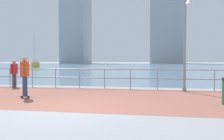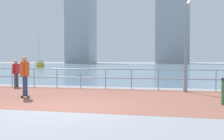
{
  "view_description": "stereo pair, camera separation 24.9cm",
  "coord_description": "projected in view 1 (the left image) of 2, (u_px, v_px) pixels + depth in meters",
  "views": [
    {
      "loc": [
        2.91,
        -7.72,
        1.56
      ],
      "look_at": [
        0.83,
        3.43,
        1.1
      ],
      "focal_mm": 41.11,
      "sensor_mm": 36.0,
      "label": 1
    },
    {
      "loc": [
        3.16,
        -7.67,
        1.56
      ],
      "look_at": [
        0.83,
        3.43,
        1.1
      ],
      "focal_mm": 41.11,
      "sensor_mm": 36.0,
      "label": 2
    }
  ],
  "objects": [
    {
      "name": "harbor_water",
      "position": [
        147.0,
        67.0,
        57.99
      ],
      "size": [
        180.0,
        88.0,
        0.0
      ],
      "primitive_type": "cube",
      "color": "slate",
      "rests_on": "ground"
    },
    {
      "name": "tower_brick",
      "position": [
        76.0,
        14.0,
        112.13
      ],
      "size": [
        10.71,
        12.9,
        44.79
      ],
      "color": "#A3A8B2",
      "rests_on": "ground"
    },
    {
      "name": "waterfront_railing",
      "position": [
        105.0,
        75.0,
        13.76
      ],
      "size": [
        25.25,
        0.06,
        1.07
      ],
      "color": "#8C99A3",
      "rests_on": "ground"
    },
    {
      "name": "lamppost",
      "position": [
        186.0,
        34.0,
        12.16
      ],
      "size": [
        0.4,
        0.8,
        5.04
      ],
      "color": "gray",
      "rests_on": "ground"
    },
    {
      "name": "skateboarder",
      "position": [
        25.0,
        73.0,
        10.31
      ],
      "size": [
        0.41,
        0.56,
        1.7
      ],
      "color": "black",
      "rests_on": "ground"
    },
    {
      "name": "ground",
      "position": [
        144.0,
        68.0,
        47.47
      ],
      "size": [
        220.0,
        220.0,
        0.0
      ],
      "primitive_type": "plane",
      "color": "gray"
    },
    {
      "name": "brick_paving",
      "position": [
        89.0,
        97.0,
        10.7
      ],
      "size": [
        28.0,
        6.28,
        0.01
      ],
      "primitive_type": "cube",
      "color": "#935647",
      "rests_on": "ground"
    },
    {
      "name": "tower_glass",
      "position": [
        167.0,
        12.0,
        107.87
      ],
      "size": [
        13.52,
        11.42,
        44.69
      ],
      "color": "#A3A8B2",
      "rests_on": "ground"
    },
    {
      "name": "bystander",
      "position": [
        14.0,
        72.0,
        14.34
      ],
      "size": [
        0.29,
        0.56,
        1.54
      ],
      "color": "#4C4C51",
      "rests_on": "ground"
    },
    {
      "name": "sailboat_ivory",
      "position": [
        35.0,
        64.0,
        53.62
      ],
      "size": [
        3.75,
        4.8,
        6.66
      ],
      "color": "gold",
      "rests_on": "ground"
    }
  ]
}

